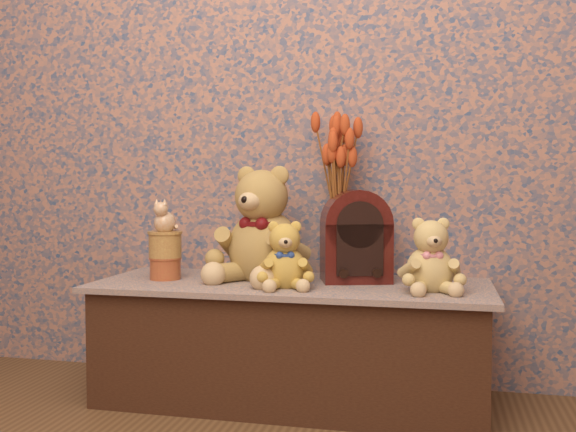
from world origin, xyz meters
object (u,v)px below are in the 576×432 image
at_px(cat_figurine, 165,215).
at_px(teddy_small, 430,252).
at_px(cathedral_radio, 356,236).
at_px(ceramic_vase, 337,255).
at_px(biscuit_tin_lower, 165,268).
at_px(teddy_medium, 285,252).
at_px(teddy_large, 264,219).

bearing_deg(cat_figurine, teddy_small, 2.33).
xyz_separation_m(cathedral_radio, ceramic_vase, (-0.08, 0.06, -0.08)).
bearing_deg(biscuit_tin_lower, teddy_medium, -9.19).
xyz_separation_m(teddy_medium, ceramic_vase, (0.14, 0.24, -0.03)).
height_order(teddy_medium, cathedral_radio, cathedral_radio).
relative_size(ceramic_vase, biscuit_tin_lower, 1.58).
height_order(biscuit_tin_lower, cat_figurine, cat_figurine).
xyz_separation_m(teddy_small, ceramic_vase, (-0.34, 0.21, -0.04)).
bearing_deg(teddy_small, teddy_medium, 171.17).
height_order(teddy_small, biscuit_tin_lower, teddy_small).
distance_m(teddy_large, cathedral_radio, 0.34).
distance_m(biscuit_tin_lower, cat_figurine, 0.20).
bearing_deg(cathedral_radio, cat_figurine, 172.20).
relative_size(teddy_medium, biscuit_tin_lower, 2.16).
relative_size(teddy_small, biscuit_tin_lower, 2.31).
height_order(ceramic_vase, biscuit_tin_lower, ceramic_vase).
distance_m(cathedral_radio, cat_figurine, 0.70).
bearing_deg(teddy_large, biscuit_tin_lower, -151.93).
distance_m(ceramic_vase, cat_figurine, 0.65).
bearing_deg(teddy_large, teddy_small, 4.42).
height_order(teddy_large, cat_figurine, teddy_large).
bearing_deg(ceramic_vase, cathedral_radio, -36.73).
height_order(teddy_large, teddy_medium, teddy_large).
xyz_separation_m(teddy_large, cat_figurine, (-0.36, -0.08, 0.01)).
relative_size(teddy_large, cathedral_radio, 1.35).
bearing_deg(teddy_large, teddy_medium, -37.93).
xyz_separation_m(teddy_large, biscuit_tin_lower, (-0.36, -0.08, -0.18)).
distance_m(ceramic_vase, biscuit_tin_lower, 0.63).
bearing_deg(cathedral_radio, biscuit_tin_lower, 172.20).
bearing_deg(ceramic_vase, biscuit_tin_lower, -164.92).
bearing_deg(cathedral_radio, teddy_small, -46.22).
bearing_deg(teddy_small, teddy_large, 155.81).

